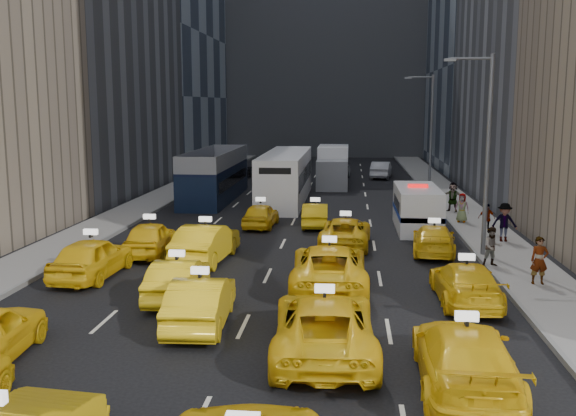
# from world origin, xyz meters

# --- Properties ---
(ground) EXTENTS (160.00, 160.00, 0.00)m
(ground) POSITION_xyz_m (0.00, 0.00, 0.00)
(ground) COLOR black
(ground) RESTS_ON ground
(sidewalk_west) EXTENTS (3.00, 90.00, 0.15)m
(sidewalk_west) POSITION_xyz_m (-10.50, 25.00, 0.07)
(sidewalk_west) COLOR gray
(sidewalk_west) RESTS_ON ground
(sidewalk_east) EXTENTS (3.00, 90.00, 0.15)m
(sidewalk_east) POSITION_xyz_m (10.50, 25.00, 0.07)
(sidewalk_east) COLOR gray
(sidewalk_east) RESTS_ON ground
(curb_west) EXTENTS (0.15, 90.00, 0.18)m
(curb_west) POSITION_xyz_m (-9.05, 25.00, 0.09)
(curb_west) COLOR slate
(curb_west) RESTS_ON ground
(curb_east) EXTENTS (0.15, 90.00, 0.18)m
(curb_east) POSITION_xyz_m (9.05, 25.00, 0.09)
(curb_east) COLOR slate
(curb_east) RESTS_ON ground
(building_backdrop) EXTENTS (30.00, 12.00, 40.00)m
(building_backdrop) POSITION_xyz_m (0.00, 72.00, 20.00)
(building_backdrop) COLOR slate
(building_backdrop) RESTS_ON ground
(streetlight_near) EXTENTS (2.15, 0.22, 9.00)m
(streetlight_near) POSITION_xyz_m (9.18, 12.00, 4.92)
(streetlight_near) COLOR #595B60
(streetlight_near) RESTS_ON ground
(streetlight_far) EXTENTS (2.15, 0.22, 9.00)m
(streetlight_far) POSITION_xyz_m (9.18, 32.00, 4.92)
(streetlight_far) COLOR #595B60
(streetlight_far) RESTS_ON ground
(taxi_5) EXTENTS (1.92, 4.81, 1.55)m
(taxi_5) POSITION_xyz_m (-1.34, 1.97, 0.78)
(taxi_5) COLOR yellow
(taxi_5) RESTS_ON ground
(taxi_6) EXTENTS (3.03, 6.10, 1.66)m
(taxi_6) POSITION_xyz_m (2.60, -0.00, 0.83)
(taxi_6) COLOR yellow
(taxi_6) RESTS_ON ground
(taxi_7) EXTENTS (2.47, 5.67, 1.62)m
(taxi_7) POSITION_xyz_m (6.08, -1.88, 0.81)
(taxi_7) COLOR yellow
(taxi_7) RESTS_ON ground
(taxi_8) EXTENTS (2.16, 4.92, 1.65)m
(taxi_8) POSITION_xyz_m (-6.92, 7.03, 0.82)
(taxi_8) COLOR yellow
(taxi_8) RESTS_ON ground
(taxi_9) EXTENTS (1.68, 4.44, 1.45)m
(taxi_9) POSITION_xyz_m (-2.79, 4.60, 0.72)
(taxi_9) COLOR yellow
(taxi_9) RESTS_ON ground
(taxi_10) EXTENTS (2.92, 6.07, 1.67)m
(taxi_10) POSITION_xyz_m (2.53, 6.46, 0.83)
(taxi_10) COLOR yellow
(taxi_10) RESTS_ON ground
(taxi_11) EXTENTS (2.08, 4.95, 1.43)m
(taxi_11) POSITION_xyz_m (7.31, 5.09, 0.71)
(taxi_11) COLOR yellow
(taxi_11) RESTS_ON ground
(taxi_12) EXTENTS (2.20, 4.68, 1.55)m
(taxi_12) POSITION_xyz_m (-5.85, 11.18, 0.77)
(taxi_12) COLOR yellow
(taxi_12) RESTS_ON ground
(taxi_13) EXTENTS (2.22, 5.23, 1.68)m
(taxi_13) POSITION_xyz_m (-2.99, 10.08, 0.84)
(taxi_13) COLOR yellow
(taxi_13) RESTS_ON ground
(taxi_14) EXTENTS (2.59, 5.14, 1.40)m
(taxi_14) POSITION_xyz_m (3.09, 13.78, 0.70)
(taxi_14) COLOR yellow
(taxi_14) RESTS_ON ground
(taxi_15) EXTENTS (2.33, 4.77, 1.34)m
(taxi_15) POSITION_xyz_m (7.17, 12.57, 0.67)
(taxi_15) COLOR yellow
(taxi_15) RESTS_ON ground
(taxi_16) EXTENTS (1.84, 4.10, 1.37)m
(taxi_16) POSITION_xyz_m (-1.68, 18.19, 0.69)
(taxi_16) COLOR yellow
(taxi_16) RESTS_ON ground
(taxi_17) EXTENTS (1.53, 4.06, 1.32)m
(taxi_17) POSITION_xyz_m (1.36, 18.69, 0.66)
(taxi_17) COLOR yellow
(taxi_17) RESTS_ON ground
(nypd_van) EXTENTS (2.85, 6.07, 2.52)m
(nypd_van) POSITION_xyz_m (6.99, 18.33, 1.14)
(nypd_van) COLOR silver
(nypd_van) RESTS_ON ground
(double_decker) EXTENTS (3.88, 12.35, 3.53)m
(double_decker) POSITION_xyz_m (-6.39, 28.28, 1.75)
(double_decker) COLOR black
(double_decker) RESTS_ON ground
(city_bus) EXTENTS (4.33, 13.66, 3.47)m
(city_bus) POSITION_xyz_m (-1.23, 28.02, 1.72)
(city_bus) COLOR silver
(city_bus) RESTS_ON ground
(box_truck) EXTENTS (2.88, 7.41, 3.33)m
(box_truck) POSITION_xyz_m (1.89, 36.64, 1.64)
(box_truck) COLOR white
(box_truck) RESTS_ON ground
(misc_car_0) EXTENTS (1.56, 4.30, 1.41)m
(misc_car_0) POSITION_xyz_m (7.28, 29.53, 0.70)
(misc_car_0) COLOR #989A9F
(misc_car_0) RESTS_ON ground
(misc_car_1) EXTENTS (2.64, 5.13, 1.38)m
(misc_car_1) POSITION_xyz_m (-7.02, 41.82, 0.69)
(misc_car_1) COLOR black
(misc_car_1) RESTS_ON ground
(misc_car_2) EXTENTS (1.93, 4.70, 1.36)m
(misc_car_2) POSITION_xyz_m (2.40, 45.00, 0.68)
(misc_car_2) COLOR gray
(misc_car_2) RESTS_ON ground
(misc_car_3) EXTENTS (1.91, 4.01, 1.32)m
(misc_car_3) POSITION_xyz_m (-2.44, 43.05, 0.66)
(misc_car_3) COLOR black
(misc_car_3) RESTS_ON ground
(misc_car_4) EXTENTS (2.28, 4.91, 1.56)m
(misc_car_4) POSITION_xyz_m (6.22, 43.13, 0.78)
(misc_car_4) COLOR #ABADB3
(misc_car_4) RESTS_ON ground
(pedestrian_0) EXTENTS (0.67, 0.45, 1.81)m
(pedestrian_0) POSITION_xyz_m (10.40, 7.27, 1.06)
(pedestrian_0) COLOR gray
(pedestrian_0) RESTS_ON sidewalk_east
(pedestrian_1) EXTENTS (0.86, 0.56, 1.64)m
(pedestrian_1) POSITION_xyz_m (9.25, 9.89, 0.97)
(pedestrian_1) COLOR gray
(pedestrian_1) RESTS_ON sidewalk_east
(pedestrian_2) EXTENTS (1.25, 0.55, 1.91)m
(pedestrian_2) POSITION_xyz_m (10.88, 14.92, 1.10)
(pedestrian_2) COLOR gray
(pedestrian_2) RESTS_ON sidewalk_east
(pedestrian_3) EXTENTS (0.94, 0.51, 1.53)m
(pedestrian_3) POSITION_xyz_m (10.48, 17.09, 0.92)
(pedestrian_3) COLOR gray
(pedestrian_3) RESTS_ON sidewalk_east
(pedestrian_4) EXTENTS (0.92, 0.69, 1.67)m
(pedestrian_4) POSITION_xyz_m (9.70, 20.04, 0.98)
(pedestrian_4) COLOR gray
(pedestrian_4) RESTS_ON sidewalk_east
(pedestrian_5) EXTENTS (1.76, 1.11, 1.84)m
(pedestrian_5) POSITION_xyz_m (9.76, 23.81, 1.07)
(pedestrian_5) COLOR gray
(pedestrian_5) RESTS_ON sidewalk_east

